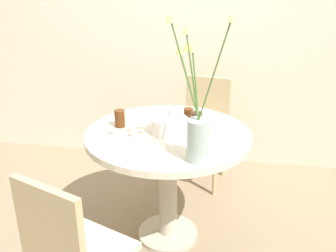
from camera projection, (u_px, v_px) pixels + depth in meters
name	position (u px, v px, depth m)	size (l,w,h in m)	color
ground_plane	(168.00, 235.00, 2.60)	(16.00, 16.00, 0.00)	#89755B
wall_back	(193.00, 21.00, 3.25)	(8.00, 0.05, 2.60)	beige
dining_table	(168.00, 154.00, 2.37)	(1.02, 1.02, 0.78)	beige
chair_far_back	(204.00, 125.00, 3.16)	(0.47, 0.47, 0.89)	beige
chair_left_flank	(71.00, 250.00, 1.73)	(0.52, 0.52, 0.89)	beige
birthday_cake	(169.00, 125.00, 2.28)	(0.23, 0.23, 0.14)	white
flower_vase	(197.00, 127.00, 1.89)	(0.31, 0.23, 0.75)	#9EB2AD
side_plate	(164.00, 117.00, 2.54)	(0.16, 0.16, 0.01)	white
drink_glass_0	(196.00, 122.00, 2.29)	(0.07, 0.07, 0.13)	#33190C
drink_glass_1	(188.00, 117.00, 2.40)	(0.06, 0.06, 0.11)	#51280F
drink_glass_2	(120.00, 119.00, 2.37)	(0.07, 0.07, 0.11)	#51280F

